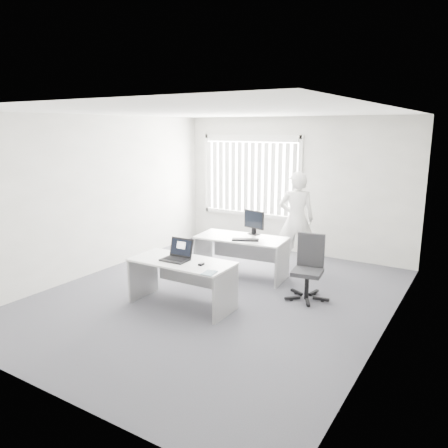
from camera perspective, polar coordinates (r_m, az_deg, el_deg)
The scene contains 18 objects.
ground at distance 6.91m, azimuth -1.10°, elevation -9.45°, with size 6.00×6.00×0.00m, color #4F4F57.
wall_back at distance 9.15m, azimuth 9.14°, elevation 4.93°, with size 5.00×0.02×2.80m, color silver.
wall_front at distance 4.38m, azimuth -23.04°, elevation -4.22°, with size 5.00×0.02×2.80m, color silver.
wall_left at distance 8.13m, azimuth -16.15°, elevation 3.65°, with size 0.02×6.00×2.80m, color silver.
wall_right at distance 5.59m, azimuth 20.90°, elevation -0.55°, with size 0.02×6.00×2.80m, color silver.
ceiling at distance 6.41m, azimuth -1.21°, elevation 14.44°, with size 5.00×6.00×0.02m, color white.
window at distance 9.52m, azimuth 3.49°, elevation 6.27°, with size 2.32×0.06×1.76m, color silver.
blinds at distance 9.47m, azimuth 3.31°, elevation 6.05°, with size 2.20×0.10×1.50m, color silver, non-canonical shape.
desk_near at distance 6.44m, azimuth -5.51°, elevation -6.43°, with size 1.54×0.75×0.69m.
desk_far at distance 7.68m, azimuth 2.25°, elevation -3.16°, with size 1.62×0.89×0.71m.
office_chair at distance 6.86m, azimuth 10.87°, elevation -7.07°, with size 0.65×0.65×1.00m.
person at distance 8.29m, azimuth 9.42°, elevation 0.62°, with size 0.66×0.43×1.80m, color silver.
laptop at distance 6.35m, azimuth -6.47°, elevation -3.47°, with size 0.39×0.34×0.30m, color black, non-canonical shape.
paper_sheet at distance 6.15m, azimuth -3.46°, elevation -5.39°, with size 0.32×0.23×0.00m, color white.
mouse at distance 6.15m, azimuth -2.99°, elevation -5.21°, with size 0.06×0.10×0.04m, color #B0AFB2, non-canonical shape.
booklet at distance 5.82m, azimuth -1.94°, elevation -6.39°, with size 0.15×0.21×0.01m, color silver.
keyboard at distance 7.41m, azimuth 2.80°, elevation -2.07°, with size 0.45×0.15×0.02m, color black.
monitor at distance 7.78m, azimuth 3.94°, elevation 0.20°, with size 0.44×0.13×0.44m, color black, non-canonical shape.
Camera 1 is at (3.48, -5.38, 2.59)m, focal length 35.00 mm.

